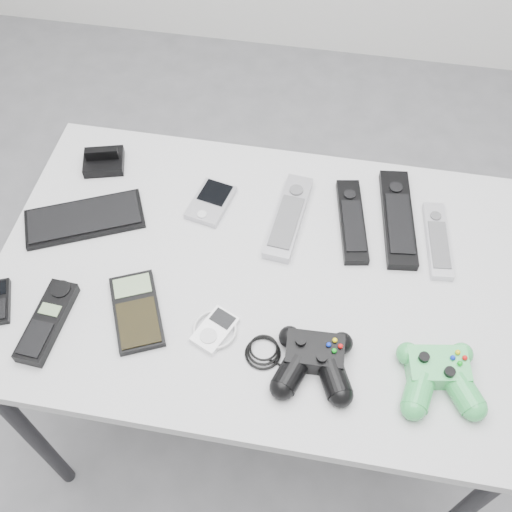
% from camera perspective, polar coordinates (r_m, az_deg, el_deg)
% --- Properties ---
extents(floor, '(3.50, 3.50, 0.00)m').
position_cam_1_polar(floor, '(1.83, 1.32, -14.48)').
color(floor, slate).
rests_on(floor, ground).
extents(desk, '(1.07, 0.69, 0.71)m').
position_cam_1_polar(desk, '(1.25, 0.51, -3.06)').
color(desk, '#AAAAAD').
rests_on(desk, floor).
extents(pda_keyboard, '(0.27, 0.20, 0.02)m').
position_cam_1_polar(pda_keyboard, '(1.32, -16.01, 3.45)').
color(pda_keyboard, black).
rests_on(pda_keyboard, desk).
extents(dock_bracket, '(0.11, 0.10, 0.05)m').
position_cam_1_polar(dock_bracket, '(1.41, -14.39, 9.05)').
color(dock_bracket, black).
rests_on(dock_bracket, desk).
extents(pda, '(0.10, 0.13, 0.02)m').
position_cam_1_polar(pda, '(1.30, -4.33, 5.17)').
color(pda, '#A1A0A7').
rests_on(pda, desk).
extents(remote_silver_a, '(0.08, 0.23, 0.02)m').
position_cam_1_polar(remote_silver_a, '(1.27, 3.13, 3.79)').
color(remote_silver_a, '#A1A0A7').
rests_on(remote_silver_a, desk).
extents(remote_black_a, '(0.09, 0.22, 0.02)m').
position_cam_1_polar(remote_black_a, '(1.28, 9.13, 3.37)').
color(remote_black_a, black).
rests_on(remote_black_a, desk).
extents(remote_black_b, '(0.09, 0.26, 0.02)m').
position_cam_1_polar(remote_black_b, '(1.30, 13.37, 3.59)').
color(remote_black_b, black).
rests_on(remote_black_b, desk).
extents(remote_silver_b, '(0.06, 0.19, 0.02)m').
position_cam_1_polar(remote_silver_b, '(1.29, 16.92, 1.49)').
color(remote_silver_b, '#BAB8C0').
rests_on(remote_silver_b, desk).
extents(cordless_handset, '(0.06, 0.17, 0.03)m').
position_cam_1_polar(cordless_handset, '(1.19, -19.27, -5.90)').
color(cordless_handset, black).
rests_on(cordless_handset, desk).
extents(calculator, '(0.15, 0.19, 0.02)m').
position_cam_1_polar(calculator, '(1.16, -11.30, -5.16)').
color(calculator, black).
rests_on(calculator, desk).
extents(mp3_player, '(0.11, 0.11, 0.02)m').
position_cam_1_polar(mp3_player, '(1.12, -3.94, -7.00)').
color(mp3_player, white).
rests_on(mp3_player, desk).
extents(controller_black, '(0.25, 0.16, 0.05)m').
position_cam_1_polar(controller_black, '(1.08, 5.55, -9.80)').
color(controller_black, black).
rests_on(controller_black, desk).
extents(controller_green, '(0.17, 0.18, 0.05)m').
position_cam_1_polar(controller_green, '(1.11, 17.03, -10.75)').
color(controller_green, '#248438').
rests_on(controller_green, desk).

